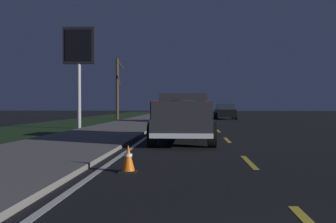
{
  "coord_description": "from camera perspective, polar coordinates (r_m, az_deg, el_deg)",
  "views": [
    {
      "loc": [
        -1.88,
        1.4,
        1.42
      ],
      "look_at": [
        14.54,
        2.38,
        1.15
      ],
      "focal_mm": 43.94,
      "sensor_mm": 36.0,
      "label": 1
    }
  ],
  "objects": [
    {
      "name": "sedan_black",
      "position": [
        40.89,
        7.94,
        0.03
      ],
      "size": [
        4.41,
        2.04,
        1.54
      ],
      "color": "black",
      "rests_on": "ground"
    },
    {
      "name": "ground",
      "position": [
        28.95,
        6.17,
        -1.89
      ],
      "size": [
        144.0,
        144.0,
        0.0
      ],
      "primitive_type": "plane",
      "color": "black"
    },
    {
      "name": "gas_price_sign",
      "position": [
        25.36,
        -12.28,
        7.9
      ],
      "size": [
        0.27,
        1.9,
        6.07
      ],
      "color": "#99999E",
      "rests_on": "ground"
    },
    {
      "name": "sedan_green",
      "position": [
        32.33,
        2.5,
        -0.2
      ],
      "size": [
        4.43,
        2.08,
        1.54
      ],
      "color": "#14592D",
      "rests_on": "ground"
    },
    {
      "name": "sidewalk_shoulder",
      "position": [
        29.23,
        -5.07,
        -1.74
      ],
      "size": [
        108.0,
        4.0,
        0.12
      ],
      "primitive_type": "cube",
      "color": "slate",
      "rests_on": "ground"
    },
    {
      "name": "pickup_truck",
      "position": [
        15.52,
        2.1,
        -0.69
      ],
      "size": [
        5.42,
        2.28,
        1.87
      ],
      "color": "#232328",
      "rests_on": "ground"
    },
    {
      "name": "traffic_cone_near",
      "position": [
        8.74,
        -5.54,
        -6.52
      ],
      "size": [
        0.36,
        0.36,
        0.58
      ],
      "color": "black",
      "rests_on": "ground"
    },
    {
      "name": "lane_markings",
      "position": [
        31.27,
        1.37,
        -1.67
      ],
      "size": [
        109.09,
        3.54,
        0.01
      ],
      "color": "yellow",
      "rests_on": "ground"
    },
    {
      "name": "bare_tree_far",
      "position": [
        40.66,
        -7.04,
        3.29
      ],
      "size": [
        1.49,
        0.94,
        5.94
      ],
      "color": "#423323",
      "rests_on": "ground"
    },
    {
      "name": "grass_verge",
      "position": [
        30.38,
        -14.44,
        -1.78
      ],
      "size": [
        108.0,
        6.0,
        0.01
      ],
      "primitive_type": "cube",
      "color": "#1E3819",
      "rests_on": "ground"
    }
  ]
}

